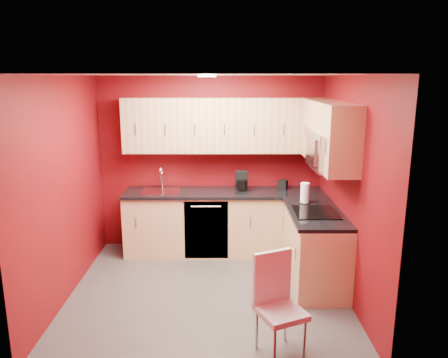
{
  "coord_description": "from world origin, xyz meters",
  "views": [
    {
      "loc": [
        0.18,
        -4.74,
        2.48
      ],
      "look_at": [
        0.19,
        0.55,
        1.24
      ],
      "focal_mm": 35.0,
      "sensor_mm": 36.0,
      "label": 1
    }
  ],
  "objects_px": {
    "sink": "(161,189)",
    "coffee_maker": "(242,182)",
    "paper_towel": "(305,193)",
    "microwave": "(329,150)",
    "dining_chair": "(281,307)",
    "napkin_holder": "(283,185)"
  },
  "relations": [
    {
      "from": "coffee_maker",
      "to": "microwave",
      "type": "bearing_deg",
      "value": -45.89
    },
    {
      "from": "sink",
      "to": "paper_towel",
      "type": "distance_m",
      "value": 2.01
    },
    {
      "from": "sink",
      "to": "microwave",
      "type": "bearing_deg",
      "value": -25.6
    },
    {
      "from": "coffee_maker",
      "to": "napkin_holder",
      "type": "bearing_deg",
      "value": 15.73
    },
    {
      "from": "sink",
      "to": "coffee_maker",
      "type": "distance_m",
      "value": 1.15
    },
    {
      "from": "microwave",
      "to": "napkin_holder",
      "type": "distance_m",
      "value": 1.36
    },
    {
      "from": "microwave",
      "to": "sink",
      "type": "distance_m",
      "value": 2.43
    },
    {
      "from": "paper_towel",
      "to": "coffee_maker",
      "type": "bearing_deg",
      "value": 146.31
    },
    {
      "from": "paper_towel",
      "to": "microwave",
      "type": "bearing_deg",
      "value": -66.93
    },
    {
      "from": "coffee_maker",
      "to": "dining_chair",
      "type": "distance_m",
      "value": 2.41
    },
    {
      "from": "coffee_maker",
      "to": "napkin_holder",
      "type": "height_order",
      "value": "coffee_maker"
    },
    {
      "from": "microwave",
      "to": "coffee_maker",
      "type": "distance_m",
      "value": 1.46
    },
    {
      "from": "sink",
      "to": "paper_towel",
      "type": "relative_size",
      "value": 1.99
    },
    {
      "from": "microwave",
      "to": "dining_chair",
      "type": "relative_size",
      "value": 0.81
    },
    {
      "from": "sink",
      "to": "napkin_holder",
      "type": "height_order",
      "value": "sink"
    },
    {
      "from": "microwave",
      "to": "dining_chair",
      "type": "bearing_deg",
      "value": -116.37
    },
    {
      "from": "microwave",
      "to": "coffee_maker",
      "type": "height_order",
      "value": "microwave"
    },
    {
      "from": "microwave",
      "to": "napkin_holder",
      "type": "xyz_separation_m",
      "value": [
        -0.36,
        1.11,
        -0.68
      ]
    },
    {
      "from": "napkin_holder",
      "to": "microwave",
      "type": "bearing_deg",
      "value": -72.18
    },
    {
      "from": "dining_chair",
      "to": "coffee_maker",
      "type": "bearing_deg",
      "value": 72.63
    },
    {
      "from": "microwave",
      "to": "paper_towel",
      "type": "distance_m",
      "value": 0.76
    },
    {
      "from": "coffee_maker",
      "to": "napkin_holder",
      "type": "relative_size",
      "value": 2.25
    }
  ]
}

